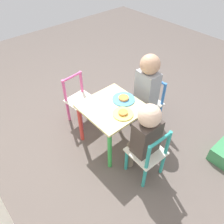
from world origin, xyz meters
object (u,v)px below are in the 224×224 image
at_px(chair_teal, 148,154).
at_px(kids_table, 112,113).
at_px(child_front, 146,86).
at_px(chair_blue, 148,103).
at_px(plate_left, 123,114).
at_px(child_left, 145,134).
at_px(plate_front, 124,99).
at_px(chair_pink, 80,101).

bearing_deg(chair_teal, kids_table, -90.00).
bearing_deg(child_front, chair_teal, -40.36).
bearing_deg(chair_teal, chair_blue, -135.65).
bearing_deg(plate_left, kids_table, -0.00).
xyz_separation_m(kids_table, child_left, (-0.39, 0.02, 0.07)).
height_order(child_front, plate_front, child_front).
bearing_deg(child_left, kids_table, -90.00).
relative_size(kids_table, chair_teal, 0.94).
relative_size(chair_blue, plate_left, 3.02).
xyz_separation_m(chair_teal, child_left, (0.06, -0.00, 0.19)).
xyz_separation_m(child_left, child_front, (0.37, -0.41, 0.05)).
relative_size(kids_table, chair_blue, 0.94).
height_order(kids_table, chair_blue, chair_blue).
xyz_separation_m(kids_table, chair_pink, (0.45, 0.04, -0.12)).
xyz_separation_m(chair_teal, child_front, (0.43, -0.42, 0.23)).
xyz_separation_m(kids_table, chair_blue, (-0.03, -0.45, -0.12)).
bearing_deg(child_front, chair_pink, -134.00).
height_order(child_front, plate_left, child_front).
relative_size(chair_blue, child_front, 0.64).
distance_m(kids_table, chair_teal, 0.47).
distance_m(kids_table, chair_pink, 0.47).
xyz_separation_m(chair_pink, child_left, (-0.85, -0.02, 0.19)).
height_order(chair_blue, child_front, child_front).
distance_m(chair_teal, chair_blue, 0.64).
height_order(chair_teal, child_front, child_front).
distance_m(chair_teal, child_front, 0.64).
bearing_deg(plate_front, child_front, -95.91).
relative_size(kids_table, plate_left, 2.85).
bearing_deg(kids_table, chair_blue, -93.90).
bearing_deg(plate_left, plate_front, -45.00).
distance_m(child_front, plate_front, 0.26).
xyz_separation_m(kids_table, child_front, (-0.03, -0.40, 0.12)).
distance_m(chair_blue, plate_left, 0.51).
height_order(kids_table, child_front, child_front).
height_order(chair_pink, plate_front, chair_pink).
bearing_deg(chair_teal, child_front, -131.66).
relative_size(chair_pink, plate_left, 3.02).
xyz_separation_m(child_left, plate_front, (0.39, -0.15, 0.02)).
bearing_deg(child_front, kids_table, -90.00).
bearing_deg(child_front, child_left, -44.54).
distance_m(child_left, child_front, 0.56).
bearing_deg(plate_left, chair_blue, -77.08).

